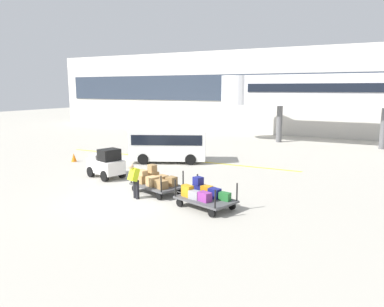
{
  "coord_description": "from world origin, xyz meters",
  "views": [
    {
      "loc": [
        9.43,
        -11.88,
        4.69
      ],
      "look_at": [
        1.0,
        4.5,
        1.37
      ],
      "focal_mm": 33.83,
      "sensor_mm": 36.0,
      "label": 1
    }
  ],
  "objects_px": {
    "shuttle_van": "(168,143)",
    "baggage_tug": "(106,164)",
    "baggage_cart_middle": "(204,195)",
    "baggage_cart_lead": "(156,181)",
    "baggage_handler": "(134,179)",
    "safety_cone_near": "(74,157)"
  },
  "relations": [
    {
      "from": "shuttle_van",
      "to": "baggage_tug",
      "type": "bearing_deg",
      "value": -98.59
    },
    {
      "from": "baggage_tug",
      "to": "baggage_cart_middle",
      "type": "bearing_deg",
      "value": -17.07
    },
    {
      "from": "baggage_tug",
      "to": "shuttle_van",
      "type": "height_order",
      "value": "shuttle_van"
    },
    {
      "from": "baggage_cart_middle",
      "to": "shuttle_van",
      "type": "height_order",
      "value": "shuttle_van"
    },
    {
      "from": "baggage_cart_lead",
      "to": "shuttle_van",
      "type": "xyz_separation_m",
      "value": [
        -3.13,
        6.33,
        0.7
      ]
    },
    {
      "from": "baggage_tug",
      "to": "baggage_handler",
      "type": "distance_m",
      "value": 4.34
    },
    {
      "from": "baggage_cart_lead",
      "to": "baggage_handler",
      "type": "bearing_deg",
      "value": -104.2
    },
    {
      "from": "baggage_tug",
      "to": "baggage_handler",
      "type": "relative_size",
      "value": 1.49
    },
    {
      "from": "baggage_cart_lead",
      "to": "baggage_cart_middle",
      "type": "height_order",
      "value": "baggage_cart_lead"
    },
    {
      "from": "baggage_tug",
      "to": "baggage_cart_middle",
      "type": "distance_m",
      "value": 7.06
    },
    {
      "from": "safety_cone_near",
      "to": "baggage_cart_lead",
      "type": "bearing_deg",
      "value": -22.53
    },
    {
      "from": "baggage_cart_middle",
      "to": "baggage_handler",
      "type": "distance_m",
      "value": 3.18
    },
    {
      "from": "baggage_tug",
      "to": "baggage_cart_lead",
      "type": "xyz_separation_m",
      "value": [
        3.91,
        -1.21,
        -0.21
      ]
    },
    {
      "from": "baggage_cart_lead",
      "to": "baggage_cart_middle",
      "type": "distance_m",
      "value": 2.97
    },
    {
      "from": "shuttle_van",
      "to": "safety_cone_near",
      "type": "distance_m",
      "value": 6.24
    },
    {
      "from": "baggage_cart_middle",
      "to": "baggage_handler",
      "type": "relative_size",
      "value": 1.97
    },
    {
      "from": "baggage_handler",
      "to": "shuttle_van",
      "type": "bearing_deg",
      "value": 110.6
    },
    {
      "from": "baggage_cart_middle",
      "to": "baggage_cart_lead",
      "type": "bearing_deg",
      "value": 163.1
    },
    {
      "from": "baggage_tug",
      "to": "safety_cone_near",
      "type": "relative_size",
      "value": 4.24
    },
    {
      "from": "baggage_tug",
      "to": "baggage_cart_lead",
      "type": "distance_m",
      "value": 4.1
    },
    {
      "from": "baggage_handler",
      "to": "baggage_cart_middle",
      "type": "bearing_deg",
      "value": 6.08
    },
    {
      "from": "baggage_handler",
      "to": "safety_cone_near",
      "type": "relative_size",
      "value": 2.84
    }
  ]
}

